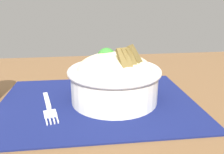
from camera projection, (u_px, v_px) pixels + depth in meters
table at (82, 126)px, 0.50m from camera, size 1.36×0.81×0.72m
placemat at (95, 102)px, 0.46m from camera, size 0.39×0.30×0.00m
bowl at (112, 77)px, 0.45m from camera, size 0.21×0.21×0.12m
fork at (46, 108)px, 0.43m from camera, size 0.05×0.14×0.00m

